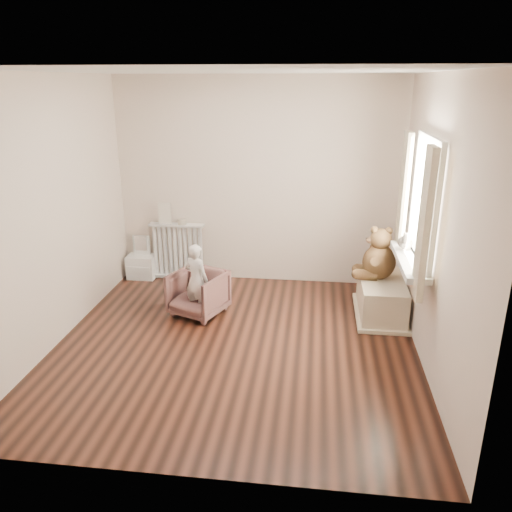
# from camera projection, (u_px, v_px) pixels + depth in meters

# --- Properties ---
(floor) EXTENTS (3.60, 3.60, 0.01)m
(floor) POSITION_uv_depth(u_px,v_px,m) (236.00, 345.00, 5.04)
(floor) COLOR black
(floor) RESTS_ON ground
(ceiling) EXTENTS (3.60, 3.60, 0.01)m
(ceiling) POSITION_uv_depth(u_px,v_px,m) (232.00, 71.00, 4.18)
(ceiling) COLOR white
(ceiling) RESTS_ON ground
(back_wall) EXTENTS (3.60, 0.02, 2.60)m
(back_wall) POSITION_uv_depth(u_px,v_px,m) (257.00, 183.00, 6.30)
(back_wall) COLOR beige
(back_wall) RESTS_ON ground
(front_wall) EXTENTS (3.60, 0.02, 2.60)m
(front_wall) POSITION_uv_depth(u_px,v_px,m) (183.00, 301.00, 2.93)
(front_wall) COLOR beige
(front_wall) RESTS_ON ground
(left_wall) EXTENTS (0.02, 3.60, 2.60)m
(left_wall) POSITION_uv_depth(u_px,v_px,m) (50.00, 214.00, 4.82)
(left_wall) COLOR beige
(left_wall) RESTS_ON ground
(right_wall) EXTENTS (0.02, 3.60, 2.60)m
(right_wall) POSITION_uv_depth(u_px,v_px,m) (435.00, 227.00, 4.40)
(right_wall) COLOR beige
(right_wall) RESTS_ON ground
(window) EXTENTS (0.03, 0.90, 1.10)m
(window) POSITION_uv_depth(u_px,v_px,m) (426.00, 203.00, 4.64)
(window) COLOR white
(window) RESTS_ON right_wall
(window_sill) EXTENTS (0.22, 1.10, 0.06)m
(window_sill) POSITION_uv_depth(u_px,v_px,m) (409.00, 261.00, 4.84)
(window_sill) COLOR silver
(window_sill) RESTS_ON right_wall
(curtain_left) EXTENTS (0.06, 0.26, 1.30)m
(curtain_left) POSITION_uv_depth(u_px,v_px,m) (424.00, 225.00, 4.14)
(curtain_left) COLOR beige
(curtain_left) RESTS_ON right_wall
(curtain_right) EXTENTS (0.06, 0.26, 1.30)m
(curtain_right) POSITION_uv_depth(u_px,v_px,m) (403.00, 195.00, 5.20)
(curtain_right) COLOR beige
(curtain_right) RESTS_ON right_wall
(radiator) EXTENTS (0.72, 0.14, 0.76)m
(radiator) POSITION_uv_depth(u_px,v_px,m) (178.00, 251.00, 6.61)
(radiator) COLOR silver
(radiator) RESTS_ON floor
(paper_doll) EXTENTS (0.17, 0.01, 0.28)m
(paper_doll) POSITION_uv_depth(u_px,v_px,m) (165.00, 213.00, 6.46)
(paper_doll) COLOR beige
(paper_doll) RESTS_ON radiator
(tin_a) EXTENTS (0.11, 0.11, 0.07)m
(tin_a) POSITION_uv_depth(u_px,v_px,m) (182.00, 222.00, 6.47)
(tin_a) COLOR #A59E8C
(tin_a) RESTS_ON radiator
(toy_vanity) EXTENTS (0.36, 0.26, 0.57)m
(toy_vanity) POSITION_uv_depth(u_px,v_px,m) (141.00, 258.00, 6.68)
(toy_vanity) COLOR silver
(toy_vanity) RESTS_ON floor
(armchair) EXTENTS (0.71, 0.72, 0.51)m
(armchair) POSITION_uv_depth(u_px,v_px,m) (198.00, 293.00, 5.63)
(armchair) COLOR brown
(armchair) RESTS_ON floor
(child) EXTENTS (0.36, 0.30, 0.83)m
(child) POSITION_uv_depth(u_px,v_px,m) (196.00, 280.00, 5.52)
(child) COLOR silver
(child) RESTS_ON armchair
(toy_bench) EXTENTS (0.48, 0.90, 0.43)m
(toy_bench) POSITION_uv_depth(u_px,v_px,m) (381.00, 299.00, 5.62)
(toy_bench) COLOR beige
(toy_bench) RESTS_ON floor
(teddy_bear) EXTENTS (0.50, 0.41, 0.59)m
(teddy_bear) POSITION_uv_depth(u_px,v_px,m) (379.00, 257.00, 5.54)
(teddy_bear) COLOR #3E2916
(teddy_bear) RESTS_ON toy_bench
(plush_cat) EXTENTS (0.16, 0.25, 0.20)m
(plush_cat) POSITION_uv_depth(u_px,v_px,m) (405.00, 240.00, 5.03)
(plush_cat) COLOR #6E655E
(plush_cat) RESTS_ON window_sill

